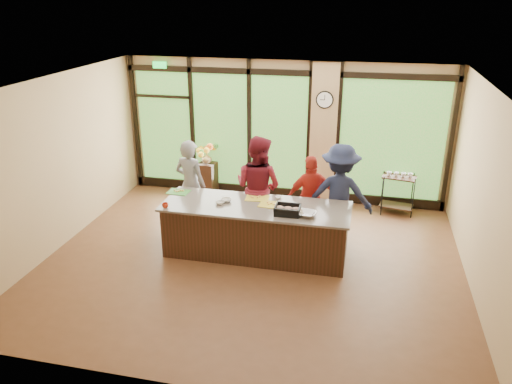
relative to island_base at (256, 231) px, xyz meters
The scene contains 25 objects.
floor 0.53m from the island_base, 90.00° to the right, with size 7.00×7.00×0.00m, color brown.
ceiling 2.58m from the island_base, 90.00° to the right, with size 7.00×7.00×0.00m, color white.
back_wall 2.90m from the island_base, 90.00° to the left, with size 7.00×7.00×0.00m, color tan.
left_wall 3.67m from the island_base, behind, with size 6.00×6.00×0.00m, color tan.
right_wall 3.67m from the island_base, ahead, with size 6.00×6.00×0.00m, color tan.
window_wall 2.83m from the island_base, 86.48° to the left, with size 6.90×0.12×3.00m.
island_base is the anchor object (origin of this frame).
countertop 0.46m from the island_base, ahead, with size 3.20×1.10×0.04m, color gray.
wall_clock 3.25m from the island_base, 71.68° to the left, with size 0.36×0.04×0.36m.
cook_left 1.70m from the island_base, 151.83° to the left, with size 0.64×0.42×1.76m, color slate.
cook_midleft 0.91m from the island_base, 99.75° to the left, with size 0.94×0.73×1.93m, color maroon.
cook_midright 1.25m from the island_base, 45.98° to the left, with size 0.93×0.39×1.58m, color #AE261A.
cook_right 1.63m from the island_base, 30.11° to the left, with size 1.20×0.69×1.86m, color #1B203B.
roasting_pan 0.81m from the island_base, 21.36° to the right, with size 0.41×0.32×0.07m, color black.
mixing_bowl 1.06m from the island_base, 15.35° to the right, with size 0.30×0.30×0.07m, color silver.
cutting_board_left 1.60m from the island_base, 169.75° to the left, with size 0.38×0.29×0.01m, color green.
cutting_board_center 0.58m from the island_base, 98.23° to the left, with size 0.41×0.30×0.01m, color gold.
cutting_board_right 0.55m from the island_base, 15.53° to the left, with size 0.41×0.31×0.01m, color gold.
prep_bowl_near 0.74m from the island_base, behind, with size 0.17×0.17×0.05m, color silver.
prep_bowl_mid 0.80m from the island_base, behind, with size 0.15×0.15×0.05m, color silver.
prep_bowl_far 0.71m from the island_base, 51.34° to the left, with size 0.12×0.12×0.03m, color silver.
red_ramekin 1.61m from the island_base, 163.59° to the right, with size 0.11×0.11×0.08m, color #B32C11.
flower_stand 2.96m from the island_base, 124.37° to the left, with size 0.37×0.37×0.75m, color #321910.
flower_vase 2.99m from the island_base, 124.37° to the left, with size 0.23×0.23×0.24m, color olive.
bar_cart 3.37m from the island_base, 43.24° to the left, with size 0.71×0.49×0.90m.
Camera 1 is at (1.71, -7.26, 4.30)m, focal length 35.00 mm.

